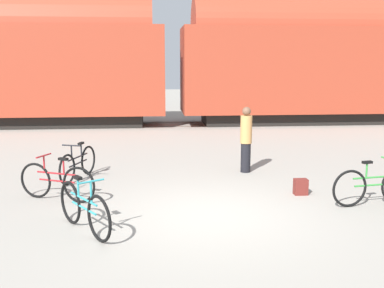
% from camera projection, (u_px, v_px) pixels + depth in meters
% --- Properties ---
extents(ground_plane, '(80.00, 80.00, 0.00)m').
position_uv_depth(ground_plane, '(207.00, 215.00, 8.33)').
color(ground_plane, gray).
extents(freight_train, '(25.57, 2.85, 5.70)m').
position_uv_depth(freight_train, '(173.00, 57.00, 20.00)').
color(freight_train, black).
rests_on(freight_train, ground_plane).
extents(rail_near, '(37.57, 0.07, 0.01)m').
position_uv_depth(rail_near, '(174.00, 126.00, 19.84)').
color(rail_near, '#4C4238').
rests_on(rail_near, ground_plane).
extents(rail_far, '(37.57, 0.07, 0.01)m').
position_uv_depth(rail_far, '(173.00, 122.00, 21.24)').
color(rail_far, '#4C4238').
rests_on(rail_far, ground_plane).
extents(bicycle_green, '(1.82, 0.46, 0.93)m').
position_uv_depth(bicycle_green, '(374.00, 186.00, 8.85)').
color(bicycle_green, black).
rests_on(bicycle_green, ground_plane).
extents(bicycle_black, '(0.63, 1.71, 0.90)m').
position_uv_depth(bicycle_black, '(78.00, 164.00, 10.82)').
color(bicycle_black, black).
rests_on(bicycle_black, ground_plane).
extents(bicycle_maroon, '(1.65, 0.79, 0.93)m').
position_uv_depth(bicycle_maroon, '(57.00, 182.00, 9.15)').
color(bicycle_maroon, black).
rests_on(bicycle_maroon, ground_plane).
extents(bicycle_teal, '(1.06, 1.54, 0.95)m').
position_uv_depth(bicycle_teal, '(84.00, 209.00, 7.42)').
color(bicycle_teal, black).
rests_on(bicycle_teal, ground_plane).
extents(person_in_tan, '(0.30, 0.30, 1.69)m').
position_uv_depth(person_in_tan, '(246.00, 139.00, 11.45)').
color(person_in_tan, black).
rests_on(person_in_tan, ground_plane).
extents(backpack, '(0.28, 0.20, 0.34)m').
position_uv_depth(backpack, '(301.00, 187.00, 9.59)').
color(backpack, maroon).
rests_on(backpack, ground_plane).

